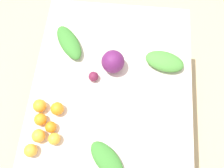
# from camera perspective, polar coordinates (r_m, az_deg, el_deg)

# --- Properties ---
(ground_plane) EXTENTS (8.00, 8.00, 0.00)m
(ground_plane) POSITION_cam_1_polar(r_m,az_deg,el_deg) (2.31, 0.00, -6.90)
(ground_plane) COLOR #C6B289
(dining_table) EXTENTS (1.32, 1.04, 0.71)m
(dining_table) POSITION_cam_1_polar(r_m,az_deg,el_deg) (1.71, 0.00, -1.31)
(dining_table) COLOR silver
(dining_table) RESTS_ON ground_plane
(cabbage_purple) EXTENTS (0.15, 0.15, 0.15)m
(cabbage_purple) POSITION_cam_1_polar(r_m,az_deg,el_deg) (1.62, 0.21, 5.14)
(cabbage_purple) COLOR #601E5B
(cabbage_purple) RESTS_ON dining_table
(greens_bunch_dandelion) EXTENTS (0.31, 0.27, 0.08)m
(greens_bunch_dandelion) POSITION_cam_1_polar(r_m,az_deg,el_deg) (1.76, -9.79, 9.33)
(greens_bunch_dandelion) COLOR #3D8433
(greens_bunch_dandelion) RESTS_ON dining_table
(greens_bunch_beet_tops) EXTENTS (0.27, 0.27, 0.06)m
(greens_bunch_beet_tops) POSITION_cam_1_polar(r_m,az_deg,el_deg) (1.49, -1.17, -16.93)
(greens_bunch_beet_tops) COLOR #3D8433
(greens_bunch_beet_tops) RESTS_ON dining_table
(greens_bunch_kale) EXTENTS (0.19, 0.28, 0.08)m
(greens_bunch_kale) POSITION_cam_1_polar(r_m,az_deg,el_deg) (1.69, 11.92, 5.07)
(greens_bunch_kale) COLOR #4C933D
(greens_bunch_kale) RESTS_ON dining_table
(beet_root) EXTENTS (0.07, 0.07, 0.07)m
(beet_root) POSITION_cam_1_polar(r_m,az_deg,el_deg) (1.62, -4.26, 1.73)
(beet_root) COLOR maroon
(beet_root) RESTS_ON dining_table
(orange_0) EXTENTS (0.07, 0.07, 0.07)m
(orange_0) POSITION_cam_1_polar(r_m,az_deg,el_deg) (1.56, -13.81, -9.54)
(orange_0) COLOR orange
(orange_0) RESTS_ON dining_table
(orange_1) EXTENTS (0.08, 0.08, 0.08)m
(orange_1) POSITION_cam_1_polar(r_m,az_deg,el_deg) (1.56, -16.47, -11.27)
(orange_1) COLOR #F9A833
(orange_1) RESTS_ON dining_table
(orange_2) EXTENTS (0.08, 0.08, 0.08)m
(orange_2) POSITION_cam_1_polar(r_m,az_deg,el_deg) (1.58, -16.05, -7.77)
(orange_2) COLOR orange
(orange_2) RESTS_ON dining_table
(orange_3) EXTENTS (0.08, 0.08, 0.08)m
(orange_3) POSITION_cam_1_polar(r_m,az_deg,el_deg) (1.56, -18.12, -14.22)
(orange_3) COLOR #F9A833
(orange_3) RESTS_ON dining_table
(orange_4) EXTENTS (0.08, 0.08, 0.08)m
(orange_4) POSITION_cam_1_polar(r_m,az_deg,el_deg) (1.60, -16.21, -4.79)
(orange_4) COLOR orange
(orange_4) RESTS_ON dining_table
(orange_5) EXTENTS (0.08, 0.08, 0.08)m
(orange_5) POSITION_cam_1_polar(r_m,az_deg,el_deg) (1.57, -12.41, -5.53)
(orange_5) COLOR orange
(orange_5) RESTS_ON dining_table
(orange_6) EXTENTS (0.07, 0.07, 0.07)m
(orange_6) POSITION_cam_1_polar(r_m,az_deg,el_deg) (1.54, -13.07, -12.11)
(orange_6) COLOR #F9A833
(orange_6) RESTS_ON dining_table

